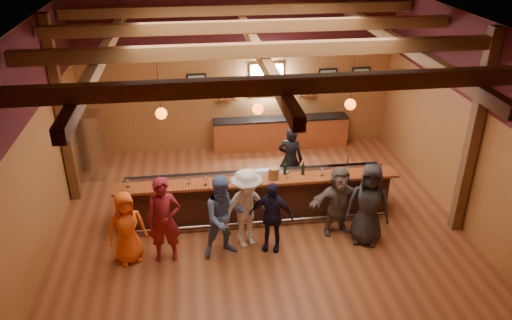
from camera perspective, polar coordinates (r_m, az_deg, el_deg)
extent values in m
plane|color=brown|center=(11.73, 0.20, -6.56)|extent=(9.00, 9.00, 0.00)
cube|color=brown|center=(14.40, -2.00, 9.81)|extent=(9.00, 0.04, 4.50)
cube|color=brown|center=(7.21, 4.64, -8.88)|extent=(9.00, 0.04, 4.50)
cube|color=brown|center=(11.03, -23.63, 2.07)|extent=(0.04, 8.00, 4.50)
cube|color=brown|center=(12.09, 21.93, 4.47)|extent=(0.04, 8.00, 4.50)
cube|color=brown|center=(9.99, 0.24, 15.56)|extent=(9.00, 8.00, 0.04)
cube|color=#3D1012|center=(14.03, -2.09, 15.26)|extent=(9.00, 0.01, 1.70)
cube|color=#3D1012|center=(10.57, -24.91, 8.98)|extent=(0.01, 8.00, 1.70)
cube|color=#3D1012|center=(11.66, 23.02, 10.82)|extent=(0.01, 8.00, 1.70)
cube|color=#4F2F16|center=(12.33, -21.34, 5.01)|extent=(0.22, 0.22, 4.50)
cube|color=#4F2F16|center=(11.22, 23.58, 2.49)|extent=(0.22, 0.22, 4.50)
cube|color=#4F2F16|center=(7.20, 3.56, 8.58)|extent=(8.80, 0.20, 0.25)
cube|color=#4F2F16|center=(9.09, 1.13, 12.49)|extent=(8.80, 0.20, 0.25)
cube|color=#4F2F16|center=(11.02, -0.51, 15.02)|extent=(8.80, 0.20, 0.25)
cube|color=#4F2F16|center=(12.97, -1.67, 16.80)|extent=(8.80, 0.20, 0.25)
cube|color=#4F2F16|center=(10.16, -17.13, 11.40)|extent=(0.18, 7.80, 0.22)
cube|color=#4F2F16|center=(10.11, 0.23, 12.50)|extent=(0.18, 7.80, 0.22)
cube|color=#4F2F16|center=(10.93, 16.41, 12.52)|extent=(0.18, 7.80, 0.22)
cube|color=black|center=(11.45, 0.20, -4.36)|extent=(6.00, 0.60, 1.05)
cube|color=brown|center=(11.01, 0.34, -2.37)|extent=(6.30, 0.50, 0.06)
cube|color=black|center=(11.58, -0.05, -1.70)|extent=(6.00, 0.48, 0.05)
cube|color=black|center=(11.81, -0.05, -3.73)|extent=(6.00, 0.48, 0.90)
cube|color=silver|center=(12.00, 9.46, -1.26)|extent=(0.45, 0.40, 0.14)
cube|color=silver|center=(12.15, 11.72, -1.10)|extent=(0.45, 0.40, 0.14)
cylinder|color=silver|center=(11.30, 0.49, -7.08)|extent=(6.00, 0.06, 0.06)
cube|color=brown|center=(14.92, 2.81, 3.05)|extent=(4.00, 0.50, 0.90)
cube|color=black|center=(14.74, 2.85, 4.74)|extent=(4.00, 0.52, 0.05)
cube|color=silver|center=(14.51, 1.21, 9.13)|extent=(0.95, 0.08, 0.95)
cube|color=white|center=(14.46, 1.24, 9.07)|extent=(0.78, 0.01, 0.78)
cube|color=black|center=(14.32, -6.81, 8.92)|extent=(0.55, 0.04, 0.45)
cube|color=silver|center=(14.30, -6.81, 8.89)|extent=(0.45, 0.01, 0.35)
cube|color=black|center=(14.86, 8.19, 9.49)|extent=(0.55, 0.04, 0.45)
cube|color=silver|center=(14.83, 8.22, 9.46)|extent=(0.45, 0.01, 0.35)
cube|color=black|center=(15.15, 11.89, 9.53)|extent=(0.55, 0.04, 0.45)
cube|color=silver|center=(15.13, 11.92, 9.50)|extent=(0.45, 0.01, 0.35)
cube|color=brown|center=(14.47, -3.50, 6.95)|extent=(0.60, 0.18, 0.04)
cylinder|color=black|center=(14.41, -4.31, 7.47)|extent=(0.07, 0.07, 0.26)
cylinder|color=black|center=(14.42, -3.51, 7.51)|extent=(0.07, 0.07, 0.26)
cylinder|color=black|center=(14.44, -2.72, 7.55)|extent=(0.07, 0.07, 0.26)
cube|color=brown|center=(14.82, 5.86, 7.35)|extent=(0.60, 0.18, 0.04)
cylinder|color=black|center=(14.73, 5.13, 7.87)|extent=(0.07, 0.07, 0.26)
cylinder|color=black|center=(14.78, 5.89, 7.89)|extent=(0.07, 0.07, 0.26)
cylinder|color=black|center=(14.82, 6.65, 7.92)|extent=(0.07, 0.07, 0.26)
cylinder|color=black|center=(10.22, -11.08, 8.50)|extent=(0.01, 0.01, 1.25)
sphere|color=#F4520C|center=(10.42, -10.78, 5.24)|extent=(0.24, 0.24, 0.24)
cylinder|color=black|center=(10.28, 0.23, 9.12)|extent=(0.01, 0.01, 1.25)
sphere|color=#F4520C|center=(10.49, 0.22, 5.86)|extent=(0.24, 0.24, 0.24)
cylinder|color=black|center=(10.73, 11.01, 9.39)|extent=(0.01, 0.01, 1.25)
sphere|color=#F4520C|center=(10.93, 10.73, 6.26)|extent=(0.24, 0.24, 0.24)
cube|color=silver|center=(13.77, -18.51, 1.56)|extent=(0.70, 0.70, 1.80)
imported|color=#F15A16|center=(10.31, -14.58, -7.50)|extent=(0.89, 0.73, 1.57)
imported|color=maroon|center=(10.12, -10.44, -6.79)|extent=(0.68, 0.45, 1.85)
imported|color=#506BA1|center=(10.12, -3.68, -6.47)|extent=(1.01, 0.87, 1.81)
imported|color=silver|center=(10.37, -1.07, -5.58)|extent=(1.32, 1.06, 1.79)
imported|color=black|center=(10.32, 1.75, -6.47)|extent=(1.00, 0.68, 1.57)
imported|color=#62574E|center=(10.97, 9.41, -4.60)|extent=(1.54, 0.70, 1.60)
imported|color=#242426|center=(10.73, 12.73, -4.99)|extent=(1.05, 0.87, 1.83)
imported|color=black|center=(12.49, 3.95, 0.09)|extent=(0.73, 0.61, 1.70)
cylinder|color=brown|center=(10.98, 2.02, -1.53)|extent=(0.24, 0.24, 0.26)
cylinder|color=black|center=(11.17, 3.33, -1.04)|extent=(0.08, 0.08, 0.26)
cylinder|color=black|center=(11.09, 3.36, -0.22)|extent=(0.03, 0.03, 0.09)
cylinder|color=black|center=(11.18, 5.39, -1.13)|extent=(0.07, 0.07, 0.24)
cylinder|color=black|center=(11.11, 5.42, -0.38)|extent=(0.02, 0.02, 0.08)
cylinder|color=silver|center=(11.06, -14.42, -2.96)|extent=(0.07, 0.07, 0.01)
cylinder|color=silver|center=(11.03, -14.45, -2.72)|extent=(0.01, 0.01, 0.10)
sphere|color=silver|center=(11.00, -14.50, -2.34)|extent=(0.08, 0.08, 0.08)
cylinder|color=silver|center=(10.96, -10.31, -2.79)|extent=(0.07, 0.07, 0.01)
cylinder|color=silver|center=(10.93, -10.33, -2.54)|extent=(0.01, 0.01, 0.10)
sphere|color=silver|center=(10.89, -10.37, -2.15)|extent=(0.08, 0.08, 0.08)
cylinder|color=silver|center=(10.92, -7.72, -2.72)|extent=(0.07, 0.07, 0.01)
cylinder|color=silver|center=(10.89, -7.73, -2.47)|extent=(0.01, 0.01, 0.10)
sphere|color=silver|center=(10.85, -7.76, -2.11)|extent=(0.08, 0.08, 0.08)
cylinder|color=silver|center=(10.84, -5.76, -2.83)|extent=(0.08, 0.08, 0.01)
cylinder|color=silver|center=(10.81, -5.78, -2.55)|extent=(0.01, 0.01, 0.11)
sphere|color=silver|center=(10.76, -5.80, -2.13)|extent=(0.09, 0.09, 0.09)
cylinder|color=silver|center=(10.97, -2.42, -2.31)|extent=(0.07, 0.07, 0.01)
cylinder|color=silver|center=(10.95, -2.42, -2.07)|extent=(0.01, 0.01, 0.10)
sphere|color=silver|center=(10.91, -2.43, -1.70)|extent=(0.08, 0.08, 0.08)
cylinder|color=silver|center=(11.07, 3.60, -2.05)|extent=(0.07, 0.07, 0.01)
cylinder|color=silver|center=(11.05, 3.60, -1.81)|extent=(0.01, 0.01, 0.10)
sphere|color=silver|center=(11.01, 3.62, -1.43)|extent=(0.08, 0.08, 0.08)
cylinder|color=silver|center=(11.25, 7.54, -1.75)|extent=(0.08, 0.08, 0.01)
cylinder|color=silver|center=(11.22, 7.56, -1.48)|extent=(0.01, 0.01, 0.11)
sphere|color=silver|center=(11.18, 7.59, -1.06)|extent=(0.09, 0.09, 0.09)
cylinder|color=silver|center=(11.36, 10.34, -1.69)|extent=(0.07, 0.07, 0.01)
cylinder|color=silver|center=(11.33, 10.37, -1.44)|extent=(0.01, 0.01, 0.10)
sphere|color=silver|center=(11.29, 10.40, -1.07)|extent=(0.08, 0.08, 0.08)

